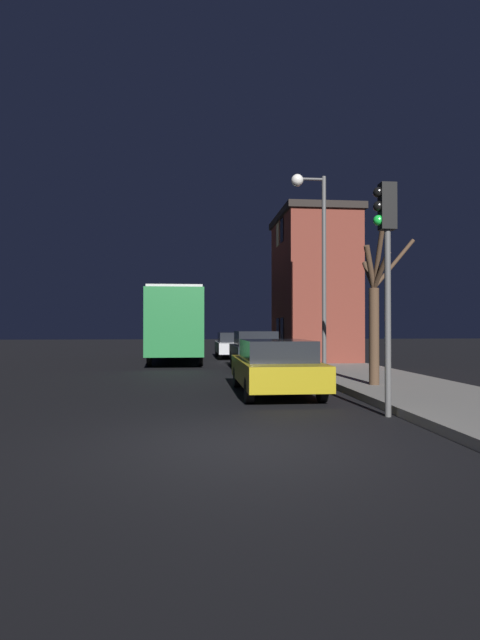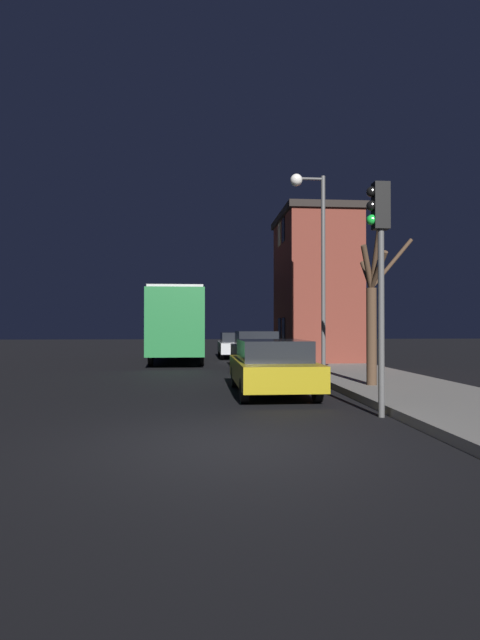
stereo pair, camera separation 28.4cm
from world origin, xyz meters
The scene contains 9 objects.
ground_plane centered at (0.00, 0.00, 0.00)m, with size 120.00×120.00×0.00m, color black.
brick_building centered at (4.98, 15.64, 3.62)m, with size 3.42×5.29×6.86m.
streetlamp centered at (3.33, 8.83, 4.58)m, with size 1.17×0.40×6.60m.
traffic_light centered at (2.98, 1.90, 3.21)m, with size 0.43×0.24×4.49m.
bare_tree centered at (4.14, 5.51, 2.16)m, with size 1.64×1.65×4.16m.
bus centered at (-1.44, 18.01, 2.06)m, with size 2.44×10.45×3.46m.
car_near_lane centered at (1.39, 5.27, 0.72)m, with size 1.86×4.57×1.39m.
car_mid_lane centered at (1.83, 12.85, 0.80)m, with size 1.74×4.29×1.54m.
car_far_lane centered at (1.52, 19.94, 0.73)m, with size 1.75×4.71×1.40m.
Camera 2 is at (-0.47, -7.37, 1.73)m, focal length 28.00 mm.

